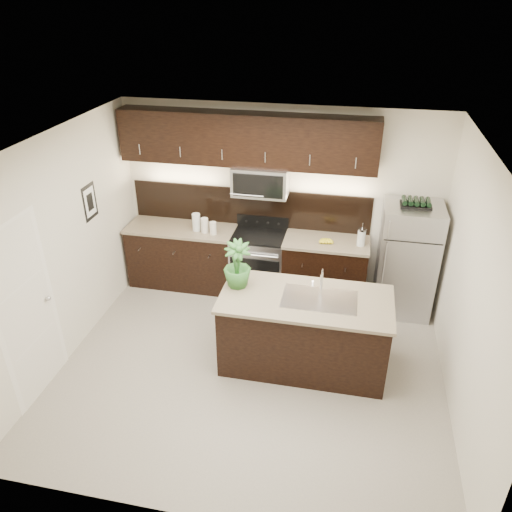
# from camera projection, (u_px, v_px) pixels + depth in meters

# --- Properties ---
(ground) EXTENTS (4.50, 4.50, 0.00)m
(ground) POSITION_uv_depth(u_px,v_px,m) (251.00, 366.00, 6.03)
(ground) COLOR gray
(ground) RESTS_ON ground
(room_walls) EXTENTS (4.52, 4.02, 2.71)m
(room_walls) POSITION_uv_depth(u_px,v_px,m) (240.00, 242.00, 5.20)
(room_walls) COLOR beige
(room_walls) RESTS_ON ground
(counter_run) EXTENTS (3.51, 0.65, 0.94)m
(counter_run) POSITION_uv_depth(u_px,v_px,m) (245.00, 262.00, 7.34)
(counter_run) COLOR black
(counter_run) RESTS_ON ground
(upper_fixtures) EXTENTS (3.49, 0.40, 1.66)m
(upper_fixtures) POSITION_uv_depth(u_px,v_px,m) (248.00, 148.00, 6.66)
(upper_fixtures) COLOR black
(upper_fixtures) RESTS_ON counter_run
(island) EXTENTS (1.96, 0.96, 0.94)m
(island) POSITION_uv_depth(u_px,v_px,m) (304.00, 331.00, 5.87)
(island) COLOR black
(island) RESTS_ON ground
(sink_faucet) EXTENTS (0.84, 0.50, 0.28)m
(sink_faucet) POSITION_uv_depth(u_px,v_px,m) (320.00, 298.00, 5.62)
(sink_faucet) COLOR silver
(sink_faucet) RESTS_ON island
(refrigerator) EXTENTS (0.76, 0.68, 1.57)m
(refrigerator) POSITION_uv_depth(u_px,v_px,m) (407.00, 260.00, 6.73)
(refrigerator) COLOR #B2B2B7
(refrigerator) RESTS_ON ground
(wine_rack) EXTENTS (0.39, 0.24, 0.09)m
(wine_rack) POSITION_uv_depth(u_px,v_px,m) (416.00, 203.00, 6.33)
(wine_rack) COLOR black
(wine_rack) RESTS_ON refrigerator
(plant) EXTENTS (0.42, 0.42, 0.57)m
(plant) POSITION_uv_depth(u_px,v_px,m) (237.00, 264.00, 5.74)
(plant) COLOR #2C6327
(plant) RESTS_ON island
(canisters) EXTENTS (0.37, 0.18, 0.26)m
(canisters) POSITION_uv_depth(u_px,v_px,m) (203.00, 224.00, 7.10)
(canisters) COLOR silver
(canisters) RESTS_ON counter_run
(french_press) EXTENTS (0.11, 0.11, 0.32)m
(french_press) POSITION_uv_depth(u_px,v_px,m) (361.00, 237.00, 6.72)
(french_press) COLOR silver
(french_press) RESTS_ON counter_run
(bananas) EXTENTS (0.22, 0.18, 0.06)m
(bananas) POSITION_uv_depth(u_px,v_px,m) (322.00, 241.00, 6.83)
(bananas) COLOR gold
(bananas) RESTS_ON counter_run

